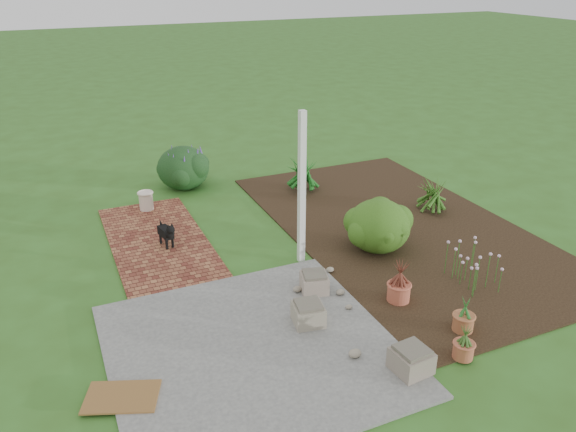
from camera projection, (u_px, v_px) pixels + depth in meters
name	position (u px, v px, depth m)	size (l,w,h in m)	color
ground	(287.00, 267.00, 9.01)	(80.00, 80.00, 0.00)	#325B1C
concrete_patio	(252.00, 348.00, 7.08)	(3.50, 3.50, 0.04)	#5D5D5B
brick_path	(158.00, 240.00, 9.83)	(1.60, 3.50, 0.04)	maroon
garden_bed	(400.00, 227.00, 10.34)	(4.00, 7.00, 0.03)	black
veranda_post	(302.00, 190.00, 8.69)	(0.10, 0.10, 2.50)	white
stone_trough_near	(411.00, 361.00, 6.61)	(0.41, 0.41, 0.28)	#726957
stone_trough_mid	(308.00, 314.00, 7.50)	(0.40, 0.40, 0.26)	gray
stone_trough_far	(314.00, 283.00, 8.24)	(0.38, 0.38, 0.26)	gray
coir_doormat	(122.00, 397.00, 6.24)	(0.80, 0.52, 0.02)	brown
black_dog	(167.00, 232.00, 9.48)	(0.23, 0.52, 0.45)	black
cream_ceramic_urn	(146.00, 201.00, 10.96)	(0.27, 0.27, 0.36)	beige
evergreen_shrub	(379.00, 225.00, 9.35)	(1.06, 1.06, 0.90)	#1B410C
agapanthus_clump_back	(432.00, 192.00, 10.86)	(0.85, 0.85, 0.77)	#0C420C
agapanthus_clump_front	(302.00, 171.00, 11.81)	(0.97, 0.97, 0.86)	#0C4413
pink_flower_patch	(479.00, 265.00, 8.43)	(0.91, 0.91, 0.58)	#113D0F
terracotta_pot_bronze	(399.00, 292.00, 8.02)	(0.33, 0.33, 0.26)	#B5573D
terracotta_pot_small_left	(463.00, 322.00, 7.38)	(0.27, 0.27, 0.23)	#A15C36
terracotta_pot_small_right	(463.00, 350.00, 6.86)	(0.25, 0.25, 0.21)	#AE583B
purple_flowering_bush	(183.00, 167.00, 12.03)	(1.11, 1.11, 0.94)	black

